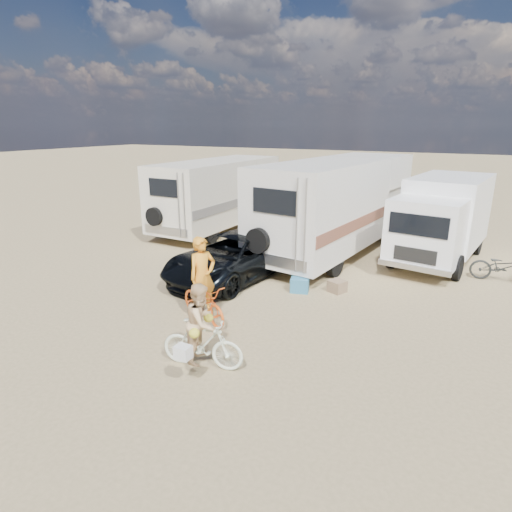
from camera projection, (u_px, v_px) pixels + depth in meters
The scene contains 12 objects.
ground at pixel (233, 316), 10.75m from camera, with size 140.00×140.00×0.00m, color tan.
rv_main at pixel (337, 207), 15.70m from camera, with size 2.66×8.57×3.41m, color white, non-canonical shape.
rv_left at pixel (217, 196), 19.11m from camera, with size 2.48×7.13×3.11m, color white, non-canonical shape.
box_truck at pixel (441, 221), 14.66m from camera, with size 2.27×5.68×2.89m, color white, non-canonical shape.
dark_suv at pixel (234, 256), 13.25m from camera, with size 2.29×4.96×1.38m, color black.
bike_man at pixel (204, 302), 10.41m from camera, with size 0.62×1.77×0.93m, color #E15315.
bike_woman at pixel (202, 344), 8.34m from camera, with size 0.48×1.68×1.01m, color silver.
rider_man at pixel (203, 283), 10.26m from camera, with size 0.71×0.46×1.94m, color orange.
rider_woman at pixel (202, 331), 8.26m from camera, with size 0.77×0.60×1.59m, color #DEB580.
bike_parked at pixel (503, 267), 12.92m from camera, with size 0.64×1.83×0.96m, color black.
cooler at pixel (300, 285), 12.22m from camera, with size 0.52×0.38×0.41m, color teal.
crate at pixel (337, 286), 12.23m from camera, with size 0.43×0.43×0.34m, color #7D6349.
Camera 1 is at (5.12, -8.40, 4.64)m, focal length 29.76 mm.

